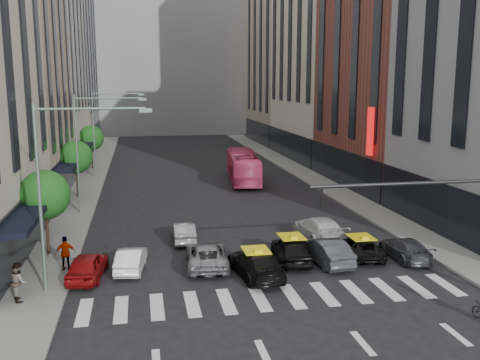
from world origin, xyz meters
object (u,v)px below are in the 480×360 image
streetlamp_near (60,173)px  bus (243,167)px  taxi_center (291,249)px  pedestrian_near (19,282)px  taxi_left (256,264)px  pedestrian_far (66,253)px  car_white_front (131,259)px  streetlamp_mid (89,138)px  streetlamp_far (103,122)px  car_red (87,266)px

streetlamp_near → bus: (13.96, 26.88, -4.33)m
taxi_center → pedestrian_near: pedestrian_near is taller
taxi_left → pedestrian_far: pedestrian_far is taller
car_white_front → bus: size_ratio=0.34×
taxi_left → pedestrian_far: size_ratio=2.64×
streetlamp_near → taxi_left: 10.83m
streetlamp_near → streetlamp_mid: (0.00, 16.00, 0.00)m
streetlamp_near → streetlamp_mid: 16.00m
streetlamp_far → pedestrian_far: size_ratio=4.86×
car_white_front → pedestrian_near: (-5.00, -3.54, 0.43)m
streetlamp_mid → taxi_left: (9.49, -15.60, -5.19)m
streetlamp_far → pedestrian_far: streetlamp_far is taller
car_white_front → bus: (10.92, 24.30, 0.94)m
taxi_center → car_white_front: bearing=1.3°
pedestrian_far → taxi_center: bearing=178.1°
streetlamp_far → taxi_center: bearing=-68.1°
taxi_center → streetlamp_near: bearing=14.0°
streetlamp_near → taxi_left: (9.49, 0.40, -5.19)m
bus → pedestrian_far: 27.94m
car_red → streetlamp_mid: bearing=-78.9°
streetlamp_far → car_white_front: size_ratio=2.36×
streetlamp_near → taxi_center: 13.21m
streetlamp_mid → car_white_front: streetlamp_mid is taller
bus → car_red: bearing=68.6°
streetlamp_mid → taxi_left: 18.98m
streetlamp_near → taxi_center: (11.94, 2.29, -5.17)m
car_white_front → taxi_left: taxi_left is taller
taxi_center → pedestrian_far: size_ratio=2.33×
car_red → pedestrian_far: size_ratio=2.20×
streetlamp_near → car_red: bearing=64.4°
streetlamp_far → bus: bearing=-20.2°
taxi_left → car_red: bearing=-16.3°
streetlamp_near → car_white_front: 6.61m
bus → pedestrian_near: 32.07m
taxi_center → car_red: bearing=5.9°
taxi_left → taxi_center: (2.45, 1.89, 0.03)m
streetlamp_near → streetlamp_mid: bearing=90.0°
streetlamp_near → car_white_front: streetlamp_near is taller
pedestrian_near → streetlamp_mid: bearing=-25.5°
streetlamp_mid → streetlamp_far: bearing=90.0°
pedestrian_near → pedestrian_far: size_ratio=0.98×
car_white_front → bus: bearing=-106.8°
streetlamp_mid → taxi_left: streetlamp_mid is taller
streetlamp_mid → taxi_left: size_ratio=1.84×
streetlamp_far → bus: 15.49m
taxi_center → pedestrian_far: (-12.30, 0.60, 0.34)m
streetlamp_mid → streetlamp_far: (0.00, 16.00, 0.00)m
streetlamp_near → pedestrian_near: streetlamp_near is taller
streetlamp_near → car_white_front: size_ratio=2.36×
streetlamp_near → taxi_center: size_ratio=2.08×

